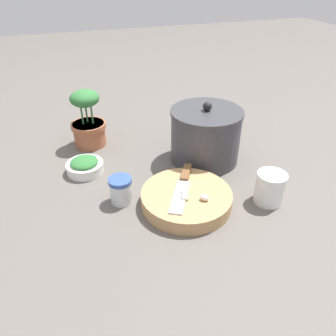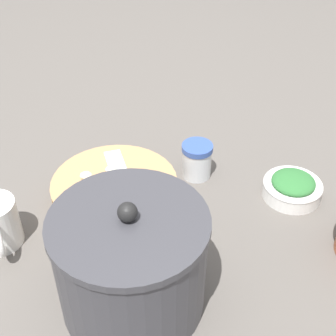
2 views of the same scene
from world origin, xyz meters
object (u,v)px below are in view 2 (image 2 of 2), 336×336
Objects in this scene: herb_bowl at (292,187)px; spice_jar at (197,160)px; chef_knife at (125,187)px; stock_pot at (131,262)px; cutting_board at (115,189)px; garlic_cloves at (103,173)px.

herb_bowl is 1.54× the size of spice_jar.
chef_knife is 0.33m from herb_bowl.
cutting_board is at bearing -125.43° from stock_pot.
herb_bowl is 0.20m from spice_jar.
spice_jar is (-0.17, 0.10, -0.01)m from garlic_cloves.
garlic_cloves is at bearing -82.53° from cutting_board.
cutting_board is 0.18m from spice_jar.
spice_jar is at bearing 148.95° from garlic_cloves.
herb_bowl is at bearing 130.74° from garlic_cloves.
stock_pot is (0.14, 0.23, 0.04)m from garlic_cloves.
herb_bowl is at bearing 133.34° from cutting_board.
spice_jar is at bearing 156.22° from cutting_board.
garlic_cloves is at bearing -121.27° from stock_pot.
herb_bowl reaches higher than cutting_board.
spice_jar is 0.33× the size of stock_pot.
stock_pot is at bearing -99.70° from chef_knife.
cutting_board is at bearing -46.66° from herb_bowl.
cutting_board is 1.08× the size of stock_pot.
cutting_board is 3.25× the size of garlic_cloves.
chef_knife reaches higher than cutting_board.
herb_bowl is 0.51× the size of stock_pot.
chef_knife is at bearing -13.12° from spice_jar.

